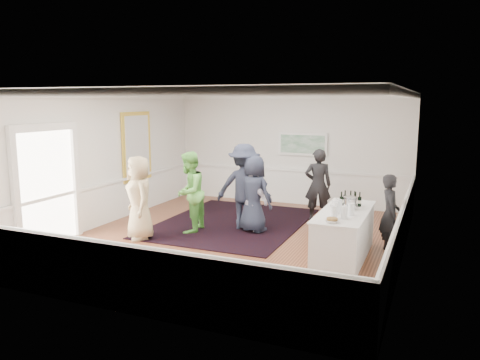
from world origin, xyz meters
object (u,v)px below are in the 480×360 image
at_px(guest_lilac, 253,201).
at_px(guest_dark_a, 244,187).
at_px(guest_green, 189,192).
at_px(guest_navy, 254,194).
at_px(bartender, 390,214).
at_px(guest_tan, 139,198).
at_px(ice_bucket, 350,203).
at_px(nut_bowl, 332,220).
at_px(serving_table, 344,235).
at_px(guest_dark_b, 318,185).

relative_size(guest_lilac, guest_dark_a, 0.71).
bearing_deg(guest_green, guest_navy, 108.24).
bearing_deg(guest_green, bartender, 88.21).
height_order(guest_tan, ice_bucket, guest_tan).
height_order(guest_green, guest_lilac, guest_green).
relative_size(ice_bucket, nut_bowl, 1.08).
bearing_deg(guest_dark_a, guest_tan, 29.90).
bearing_deg(bartender, guest_tan, 88.04).
relative_size(serving_table, guest_navy, 1.30).
distance_m(guest_dark_a, guest_navy, 0.36).
xyz_separation_m(guest_dark_a, ice_bucket, (2.65, -1.03, 0.04)).
bearing_deg(guest_green, ice_bucket, 80.42).
bearing_deg(guest_dark_a, nut_bowl, 126.74).
xyz_separation_m(guest_lilac, guest_dark_a, (-0.29, 0.16, 0.29)).
bearing_deg(guest_green, guest_lilac, 108.08).
bearing_deg(ice_bucket, guest_dark_b, 116.42).
distance_m(bartender, guest_green, 4.41).
bearing_deg(serving_table, guest_dark_b, 113.62).
bearing_deg(guest_dark_a, bartender, 159.00).
bearing_deg(serving_table, ice_bucket, 72.56).
distance_m(bartender, ice_bucket, 0.92).
height_order(guest_tan, guest_green, guest_green).
relative_size(bartender, guest_dark_b, 0.86).
xyz_separation_m(guest_tan, guest_dark_b, (3.22, 3.10, -0.00)).
height_order(guest_tan, guest_dark_b, guest_tan).
height_order(bartender, ice_bucket, bartender).
bearing_deg(ice_bucket, serving_table, -107.44).
relative_size(serving_table, guest_tan, 1.26).
bearing_deg(bartender, nut_bowl, 139.56).
bearing_deg(guest_dark_b, guest_green, 24.05).
xyz_separation_m(guest_navy, nut_bowl, (2.23, -2.01, 0.08)).
height_order(serving_table, ice_bucket, ice_bucket).
distance_m(guest_tan, ice_bucket, 4.49).
bearing_deg(guest_dark_b, guest_dark_a, 28.07).
xyz_separation_m(serving_table, guest_lilac, (-2.29, 1.06, 0.25)).
distance_m(bartender, guest_dark_a, 3.39).
height_order(guest_tan, nut_bowl, guest_tan).
xyz_separation_m(guest_green, guest_dark_b, (2.48, 2.18, -0.02)).
relative_size(guest_tan, guest_dark_b, 1.00).
height_order(guest_dark_a, ice_bucket, guest_dark_a).
relative_size(guest_dark_a, nut_bowl, 8.39).
relative_size(guest_green, guest_navy, 1.05).
height_order(serving_table, bartender, bartender).
bearing_deg(guest_green, guest_dark_b, 126.08).
bearing_deg(guest_lilac, ice_bucket, -177.58).
bearing_deg(guest_dark_b, serving_table, 96.38).
xyz_separation_m(serving_table, guest_green, (-3.64, 0.48, 0.46)).
bearing_deg(serving_table, bartender, 44.32).
relative_size(guest_tan, ice_bucket, 7.07).
bearing_deg(guest_green, nut_bowl, 63.26).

